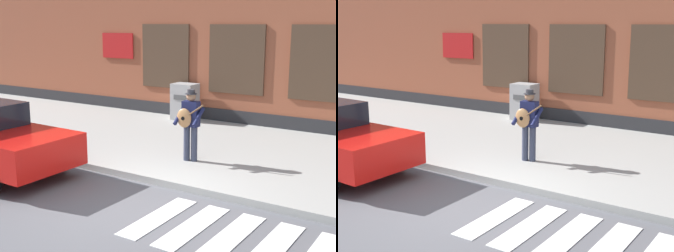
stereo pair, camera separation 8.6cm
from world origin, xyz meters
TOP-DOWN VIEW (x-y plane):
  - ground_plane at (0.00, 0.00)m, footprint 160.00×160.00m
  - sidewalk at (0.00, 4.18)m, footprint 28.00×5.92m
  - busker at (-0.38, 2.70)m, footprint 0.72×0.55m
  - utility_box at (-2.93, 6.69)m, footprint 0.78×0.63m

SIDE VIEW (x-z plane):
  - ground_plane at x=0.00m, z-range 0.00..0.00m
  - sidewalk at x=0.00m, z-range 0.00..0.15m
  - utility_box at x=-2.93m, z-range 0.15..1.34m
  - busker at x=-0.38m, z-range 0.26..1.92m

